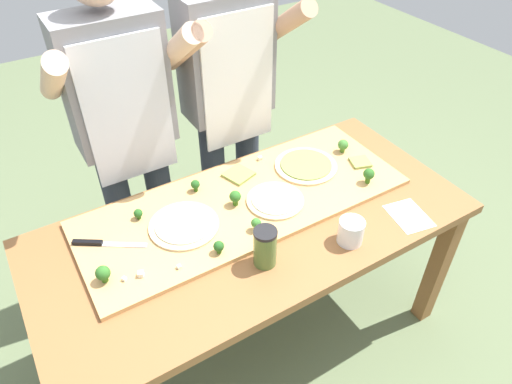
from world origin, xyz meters
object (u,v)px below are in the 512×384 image
object	(u,v)px
broccoli_floret_front_left	(195,185)
broccoli_floret_back_left	(256,223)
cheese_crumble_d	(179,267)
broccoli_floret_back_mid	(219,247)
pizza_whole_white_garlic	(275,200)
broccoli_floret_center_right	(369,174)
sauce_jar	(265,247)
pizza_whole_cheese_artichoke	(184,225)
cook_right	(228,93)
cook_left	(125,122)
recipe_note	(409,216)
broccoli_floret_center_left	(343,145)
pizza_whole_pesto_green	(306,165)
chefs_knife	(99,243)
pizza_slice_far_right	(239,174)
flour_cup	(351,233)
broccoli_floret_front_mid	(138,214)
cheese_crumble_a	(124,279)
broccoli_floret_front_right	(235,197)
cheese_crumble_c	(141,274)
broccoli_floret_back_right	(103,274)
pizza_slice_center	(360,162)
prep_table	(254,240)
cheese_crumble_b	(260,158)

from	to	relation	value
broccoli_floret_front_left	broccoli_floret_back_left	xyz separation A→B (m)	(0.09, -0.33, 0.00)
cheese_crumble_d	broccoli_floret_back_mid	bearing A→B (deg)	-2.50
pizza_whole_white_garlic	broccoli_floret_center_right	world-z (taller)	broccoli_floret_center_right
sauce_jar	broccoli_floret_back_mid	bearing A→B (deg)	138.52
pizza_whole_cheese_artichoke	cook_right	distance (m)	0.71
cook_left	recipe_note	bearing A→B (deg)	-46.96
broccoli_floret_center_left	sauce_jar	xyz separation A→B (m)	(-0.66, -0.37, 0.02)
pizza_whole_pesto_green	chefs_knife	bearing A→B (deg)	179.43
pizza_whole_white_garlic	pizza_whole_cheese_artichoke	bearing A→B (deg)	170.91
pizza_slice_far_right	flour_cup	size ratio (longest dim) A/B	1.10
pizza_whole_cheese_artichoke	recipe_note	world-z (taller)	pizza_whole_cheese_artichoke
pizza_slice_far_right	broccoli_floret_front_mid	size ratio (longest dim) A/B	2.43
pizza_whole_white_garlic	broccoli_floret_front_mid	size ratio (longest dim) A/B	5.25
cheese_crumble_d	broccoli_floret_back_left	bearing A→B (deg)	3.84
pizza_slice_far_right	recipe_note	size ratio (longest dim) A/B	0.61
chefs_knife	cheese_crumble_a	distance (m)	0.21
chefs_knife	pizza_whole_cheese_artichoke	world-z (taller)	same
pizza_whole_pesto_green	broccoli_floret_front_right	xyz separation A→B (m)	(-0.39, -0.06, 0.03)
pizza_whole_white_garlic	broccoli_floret_back_left	bearing A→B (deg)	-146.58
cheese_crumble_d	flour_cup	world-z (taller)	flour_cup
pizza_whole_cheese_artichoke	cheese_crumble_c	bearing A→B (deg)	-147.29
pizza_whole_pesto_green	cheese_crumble_a	distance (m)	0.92
pizza_whole_pesto_green	broccoli_floret_front_right	size ratio (longest dim) A/B	4.14
broccoli_floret_front_right	cook_right	xyz separation A→B (m)	(0.24, 0.48, 0.18)
broccoli_floret_center_left	broccoli_floret_front_mid	distance (m)	0.96
pizza_whole_white_garlic	broccoli_floret_back_right	size ratio (longest dim) A/B	3.58
pizza_whole_cheese_artichoke	pizza_whole_pesto_green	size ratio (longest dim) A/B	0.97
broccoli_floret_back_left	flour_cup	world-z (taller)	flour_cup
pizza_whole_cheese_artichoke	broccoli_floret_front_left	world-z (taller)	broccoli_floret_front_left
broccoli_floret_front_right	broccoli_floret_back_mid	size ratio (longest dim) A/B	1.30
pizza_slice_center	pizza_slice_far_right	distance (m)	0.55
cheese_crumble_c	cheese_crumble_d	size ratio (longest dim) A/B	1.43
broccoli_floret_center_left	cheese_crumble_d	world-z (taller)	broccoli_floret_center_left
recipe_note	broccoli_floret_center_left	bearing A→B (deg)	85.15
chefs_knife	flour_cup	distance (m)	0.92
cook_left	broccoli_floret_center_left	bearing A→B (deg)	-25.70
broccoli_floret_back_left	prep_table	bearing A→B (deg)	67.58
cheese_crumble_b	cook_left	world-z (taller)	cook_left
broccoli_floret_back_left	cheese_crumble_a	world-z (taller)	broccoli_floret_back_left
prep_table	broccoli_floret_front_mid	size ratio (longest dim) A/B	38.50
cook_right	broccoli_floret_back_mid	bearing A→B (deg)	-121.78
broccoli_floret_front_left	pizza_whole_cheese_artichoke	bearing A→B (deg)	-127.93
cheese_crumble_b	broccoli_floret_front_right	bearing A→B (deg)	-139.61
broccoli_floret_center_right	pizza_slice_far_right	bearing A→B (deg)	143.62
prep_table	broccoli_floret_center_right	world-z (taller)	broccoli_floret_center_right
broccoli_floret_back_left	sauce_jar	world-z (taller)	sauce_jar
pizza_whole_white_garlic	broccoli_floret_center_right	xyz separation A→B (m)	(0.40, -0.10, 0.04)
flour_cup	cook_left	world-z (taller)	cook_left
broccoli_floret_back_mid	cook_right	size ratio (longest dim) A/B	0.03
broccoli_floret_front_left	broccoli_floret_back_left	bearing A→B (deg)	-74.09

